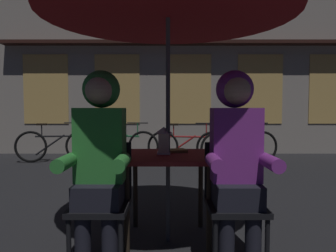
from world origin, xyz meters
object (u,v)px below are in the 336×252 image
at_px(book, 175,151).
at_px(bicycle_second, 120,145).
at_px(cafe_table, 168,166).
at_px(chair_left, 102,196).
at_px(bicycle_nearest, 56,146).
at_px(bicycle_fourth, 240,147).
at_px(lantern, 164,140).
at_px(bicycle_third, 187,146).
at_px(person_left_hooded, 100,148).
at_px(person_right_hooded, 236,148).
at_px(chair_right, 234,196).

bearing_deg(book, bicycle_second, 90.85).
bearing_deg(cafe_table, chair_left, -142.45).
bearing_deg(bicycle_nearest, bicycle_fourth, -3.07).
relative_size(lantern, bicycle_third, 0.14).
height_order(bicycle_third, book, bicycle_third).
bearing_deg(cafe_table, person_left_hooded, -138.43).
relative_size(person_right_hooded, book, 7.00).
bearing_deg(bicycle_third, bicycle_second, 174.06).
xyz_separation_m(lantern, person_right_hooded, (0.52, -0.44, -0.01)).
height_order(chair_right, person_left_hooded, person_left_hooded).
distance_m(cafe_table, chair_right, 0.62).
bearing_deg(chair_right, bicycle_second, 109.29).
distance_m(lantern, bicycle_nearest, 4.54).
xyz_separation_m(person_left_hooded, bicycle_third, (0.87, 4.20, -0.50)).
xyz_separation_m(cafe_table, chair_right, (0.48, -0.37, -0.15)).
relative_size(chair_left, bicycle_second, 0.52).
distance_m(chair_right, bicycle_fourth, 4.17).
relative_size(chair_left, bicycle_third, 0.52).
xyz_separation_m(lantern, bicycle_fourth, (1.49, 3.66, -0.51)).
bearing_deg(person_right_hooded, bicycle_second, 109.06).
relative_size(person_right_hooded, bicycle_second, 0.84).
distance_m(chair_right, bicycle_nearest, 5.11).
bearing_deg(bicycle_second, cafe_table, -75.40).
height_order(lantern, bicycle_second, lantern).
bearing_deg(person_right_hooded, bicycle_third, 91.16).
xyz_separation_m(bicycle_second, bicycle_fourth, (2.48, -0.24, 0.00)).
bearing_deg(bicycle_nearest, person_right_hooded, -56.72).
xyz_separation_m(bicycle_nearest, book, (2.41, -3.75, 0.41)).
xyz_separation_m(chair_right, bicycle_nearest, (-2.83, 4.26, -0.14)).
bearing_deg(chair_left, person_left_hooded, -90.00).
distance_m(lantern, chair_right, 0.74).
height_order(chair_right, bicycle_second, chair_right).
relative_size(person_left_hooded, person_right_hooded, 1.00).
bearing_deg(person_right_hooded, chair_right, 90.00).
relative_size(lantern, book, 1.16).
relative_size(chair_left, bicycle_fourth, 0.53).
height_order(lantern, person_left_hooded, person_left_hooded).
xyz_separation_m(bicycle_second, bicycle_third, (1.42, -0.15, 0.00)).
bearing_deg(book, bicycle_third, 69.64).
bearing_deg(chair_left, bicycle_third, 78.07).
distance_m(cafe_table, book, 0.19).
relative_size(chair_right, person_right_hooded, 0.62).
bearing_deg(person_left_hooded, bicycle_fourth, 64.74).
bearing_deg(bicycle_fourth, chair_left, -115.57).
distance_m(cafe_table, bicycle_third, 3.80).
distance_m(lantern, bicycle_fourth, 3.99).
distance_m(chair_left, chair_right, 0.96).
relative_size(person_left_hooded, bicycle_second, 0.84).
bearing_deg(bicycle_nearest, book, -57.28).
distance_m(cafe_table, bicycle_second, 4.06).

